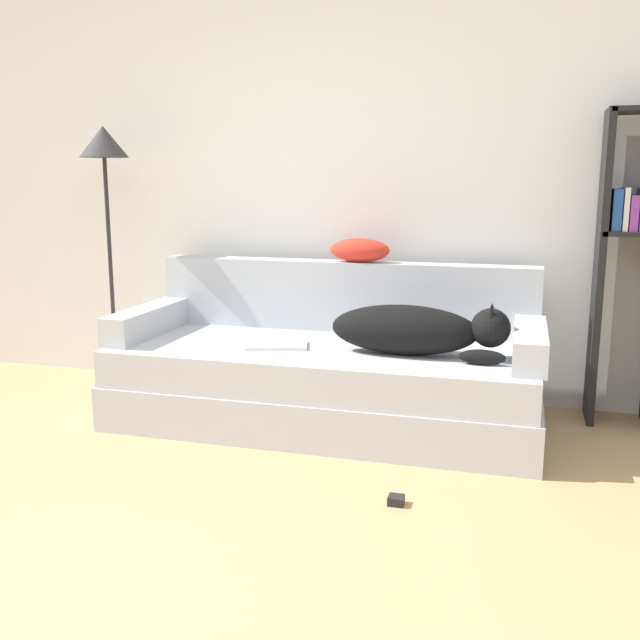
{
  "coord_description": "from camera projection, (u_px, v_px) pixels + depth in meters",
  "views": [
    {
      "loc": [
        1.15,
        -1.73,
        1.24
      ],
      "look_at": [
        0.2,
        1.6,
        0.56
      ],
      "focal_mm": 40.0,
      "sensor_mm": 36.0,
      "label": 1
    }
  ],
  "objects": [
    {
      "name": "couch_arm_right",
      "position": [
        530.0,
        343.0,
        3.36
      ],
      "size": [
        0.15,
        0.74,
        0.15
      ],
      "color": "#B2B7BC",
      "rests_on": "couch"
    },
    {
      "name": "wall_back",
      "position": [
        320.0,
        161.0,
        4.1
      ],
      "size": [
        7.54,
        0.06,
        2.7
      ],
      "color": "silver",
      "rests_on": "ground_plane"
    },
    {
      "name": "throw_pillow",
      "position": [
        360.0,
        250.0,
        3.89
      ],
      "size": [
        0.33,
        0.14,
        0.13
      ],
      "color": "red",
      "rests_on": "couch_backrest"
    },
    {
      "name": "couch",
      "position": [
        325.0,
        385.0,
        3.69
      ],
      "size": [
        2.16,
        0.93,
        0.41
      ],
      "color": "#B2B7BC",
      "rests_on": "ground_plane"
    },
    {
      "name": "power_adapter",
      "position": [
        396.0,
        500.0,
        2.78
      ],
      "size": [
        0.06,
        0.06,
        0.03
      ],
      "color": "black",
      "rests_on": "ground_plane"
    },
    {
      "name": "floor_lamp",
      "position": [
        105.0,
        173.0,
        4.14
      ],
      "size": [
        0.28,
        0.28,
        1.55
      ],
      "color": "#232326",
      "rests_on": "ground_plane"
    },
    {
      "name": "couch_arm_left",
      "position": [
        148.0,
        321.0,
        3.9
      ],
      "size": [
        0.15,
        0.74,
        0.15
      ],
      "color": "#B2B7BC",
      "rests_on": "couch"
    },
    {
      "name": "dog",
      "position": [
        417.0,
        330.0,
        3.42
      ],
      "size": [
        0.86,
        0.25,
        0.26
      ],
      "color": "black",
      "rests_on": "couch"
    },
    {
      "name": "laptop",
      "position": [
        277.0,
        345.0,
        3.61
      ],
      "size": [
        0.35,
        0.28,
        0.02
      ],
      "rotation": [
        0.0,
        0.0,
        0.3
      ],
      "color": "silver",
      "rests_on": "couch"
    },
    {
      "name": "bookshelf",
      "position": [
        631.0,
        251.0,
        3.56
      ],
      "size": [
        0.32,
        0.26,
        1.59
      ],
      "color": "black",
      "rests_on": "ground_plane"
    },
    {
      "name": "couch_backrest",
      "position": [
        344.0,
        296.0,
        3.98
      ],
      "size": [
        2.12,
        0.15,
        0.39
      ],
      "color": "#B2B7BC",
      "rests_on": "couch"
    },
    {
      "name": "ground_plane",
      "position": [
        114.0,
        593.0,
        2.18
      ],
      "size": [
        20.0,
        20.0,
        0.0
      ],
      "primitive_type": "plane",
      "color": "tan"
    }
  ]
}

